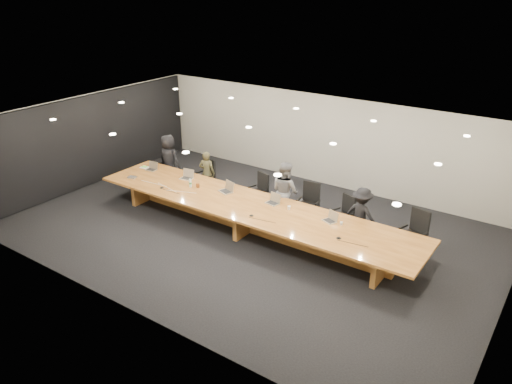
# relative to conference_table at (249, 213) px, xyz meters

# --- Properties ---
(ground) EXTENTS (12.00, 12.00, 0.00)m
(ground) POSITION_rel_conference_table_xyz_m (0.00, 0.00, -0.52)
(ground) COLOR black
(ground) RESTS_ON ground
(back_wall) EXTENTS (12.00, 0.02, 2.80)m
(back_wall) POSITION_rel_conference_table_xyz_m (0.00, 4.00, 0.88)
(back_wall) COLOR silver
(back_wall) RESTS_ON ground
(left_wall_panel) EXTENTS (0.08, 7.84, 2.74)m
(left_wall_panel) POSITION_rel_conference_table_xyz_m (-5.94, 0.00, 0.85)
(left_wall_panel) COLOR black
(left_wall_panel) RESTS_ON ground
(conference_table) EXTENTS (9.00, 1.80, 0.75)m
(conference_table) POSITION_rel_conference_table_xyz_m (0.00, 0.00, 0.00)
(conference_table) COLOR brown
(conference_table) RESTS_ON ground
(chair_far_left) EXTENTS (0.66, 0.66, 1.03)m
(chair_far_left) POSITION_rel_conference_table_xyz_m (-4.13, 1.23, -0.01)
(chair_far_left) COLOR black
(chair_far_left) RESTS_ON ground
(chair_left) EXTENTS (0.65, 0.65, 1.06)m
(chair_left) POSITION_rel_conference_table_xyz_m (-2.55, 1.30, 0.01)
(chair_left) COLOR black
(chair_left) RESTS_ON ground
(chair_mid_left) EXTENTS (0.65, 0.65, 1.04)m
(chair_mid_left) POSITION_rel_conference_table_xyz_m (-0.63, 1.29, -0.00)
(chair_mid_left) COLOR black
(chair_mid_left) RESTS_ON ground
(chair_mid_right) EXTENTS (0.63, 0.63, 1.11)m
(chair_mid_right) POSITION_rel_conference_table_xyz_m (0.97, 1.31, 0.04)
(chair_mid_right) COLOR black
(chair_mid_right) RESTS_ON ground
(chair_right) EXTENTS (0.66, 0.66, 1.02)m
(chair_right) POSITION_rel_conference_table_xyz_m (1.97, 1.30, -0.01)
(chair_right) COLOR black
(chair_right) RESTS_ON ground
(chair_far_right) EXTENTS (0.72, 0.72, 1.15)m
(chair_far_right) POSITION_rel_conference_table_xyz_m (3.80, 1.19, 0.06)
(chair_far_right) COLOR black
(chair_far_right) RESTS_ON ground
(person_a) EXTENTS (0.78, 0.52, 1.59)m
(person_a) POSITION_rel_conference_table_xyz_m (-3.94, 1.24, 0.27)
(person_a) COLOR black
(person_a) RESTS_ON ground
(person_b) EXTENTS (0.56, 0.45, 1.34)m
(person_b) POSITION_rel_conference_table_xyz_m (-2.43, 1.25, 0.15)
(person_b) COLOR #3D3821
(person_b) RESTS_ON ground
(person_c) EXTENTS (0.95, 0.85, 1.63)m
(person_c) POSITION_rel_conference_table_xyz_m (0.36, 1.14, 0.29)
(person_c) COLOR slate
(person_c) RESTS_ON ground
(person_d) EXTENTS (0.96, 0.63, 1.39)m
(person_d) POSITION_rel_conference_table_xyz_m (2.50, 1.21, 0.18)
(person_d) COLOR black
(person_d) RESTS_ON ground
(laptop_a) EXTENTS (0.33, 0.26, 0.24)m
(laptop_a) POSITION_rel_conference_table_xyz_m (-3.81, 0.35, 0.35)
(laptop_a) COLOR tan
(laptop_a) RESTS_ON conference_table
(laptop_b) EXTENTS (0.38, 0.30, 0.27)m
(laptop_b) POSITION_rel_conference_table_xyz_m (-2.49, 0.42, 0.37)
(laptop_b) COLOR #C6B497
(laptop_b) RESTS_ON conference_table
(laptop_c) EXTENTS (0.44, 0.37, 0.29)m
(laptop_c) POSITION_rel_conference_table_xyz_m (-1.00, 0.31, 0.37)
(laptop_c) COLOR tan
(laptop_c) RESTS_ON conference_table
(laptop_d) EXTENTS (0.37, 0.29, 0.26)m
(laptop_d) POSITION_rel_conference_table_xyz_m (0.43, 0.40, 0.36)
(laptop_d) COLOR tan
(laptop_d) RESTS_ON conference_table
(laptop_e) EXTENTS (0.38, 0.33, 0.25)m
(laptop_e) POSITION_rel_conference_table_xyz_m (2.08, 0.32, 0.35)
(laptop_e) COLOR tan
(laptop_e) RESTS_ON conference_table
(water_bottle) EXTENTS (0.09, 0.09, 0.23)m
(water_bottle) POSITION_rel_conference_table_xyz_m (-2.00, 0.04, 0.34)
(water_bottle) COLOR silver
(water_bottle) RESTS_ON conference_table
(amber_mug) EXTENTS (0.11, 0.11, 0.11)m
(amber_mug) POSITION_rel_conference_table_xyz_m (-1.81, 0.13, 0.29)
(amber_mug) COLOR brown
(amber_mug) RESTS_ON conference_table
(paper_cup_near) EXTENTS (0.08, 0.08, 0.09)m
(paper_cup_near) POSITION_rel_conference_table_xyz_m (0.96, 0.34, 0.28)
(paper_cup_near) COLOR white
(paper_cup_near) RESTS_ON conference_table
(paper_cup_far) EXTENTS (0.08, 0.08, 0.08)m
(paper_cup_far) POSITION_rel_conference_table_xyz_m (2.39, 0.32, 0.27)
(paper_cup_far) COLOR silver
(paper_cup_far) RESTS_ON conference_table
(notepad) EXTENTS (0.28, 0.23, 0.02)m
(notepad) POSITION_rel_conference_table_xyz_m (-4.13, 0.39, 0.24)
(notepad) COLOR silver
(notepad) RESTS_ON conference_table
(lime_gadget) EXTENTS (0.17, 0.13, 0.02)m
(lime_gadget) POSITION_rel_conference_table_xyz_m (-4.14, 0.39, 0.26)
(lime_gadget) COLOR #69D338
(lime_gadget) RESTS_ON notepad
(av_box) EXTENTS (0.27, 0.23, 0.03)m
(av_box) POSITION_rel_conference_table_xyz_m (-3.82, -0.40, 0.25)
(av_box) COLOR #A2A2A6
(av_box) RESTS_ON conference_table
(mic_left) EXTENTS (0.14, 0.14, 0.03)m
(mic_left) POSITION_rel_conference_table_xyz_m (-2.60, -0.45, 0.24)
(mic_left) COLOR black
(mic_left) RESTS_ON conference_table
(mic_center) EXTENTS (0.14, 0.14, 0.03)m
(mic_center) POSITION_rel_conference_table_xyz_m (0.40, -0.47, 0.24)
(mic_center) COLOR black
(mic_center) RESTS_ON conference_table
(mic_right) EXTENTS (0.15, 0.15, 0.03)m
(mic_right) POSITION_rel_conference_table_xyz_m (2.62, -0.29, 0.24)
(mic_right) COLOR black
(mic_right) RESTS_ON conference_table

